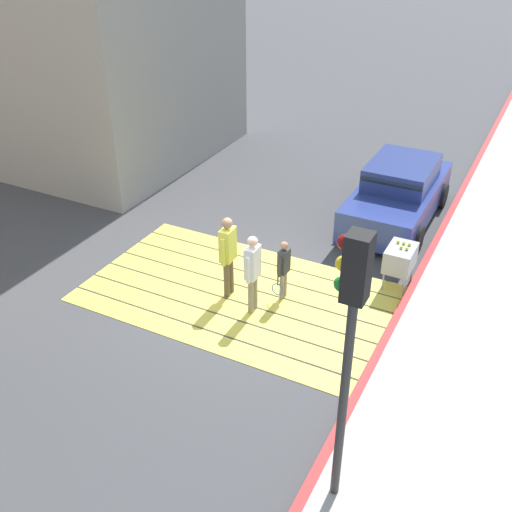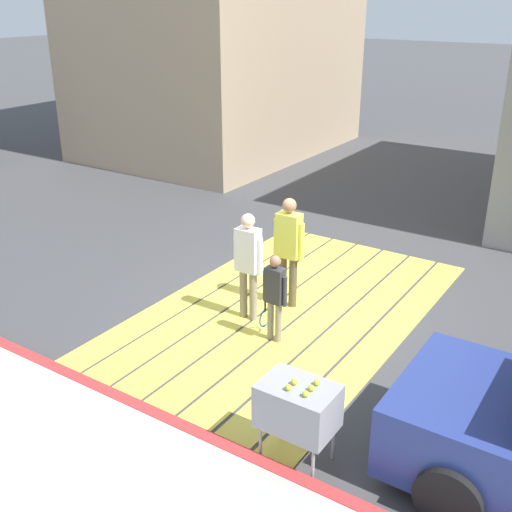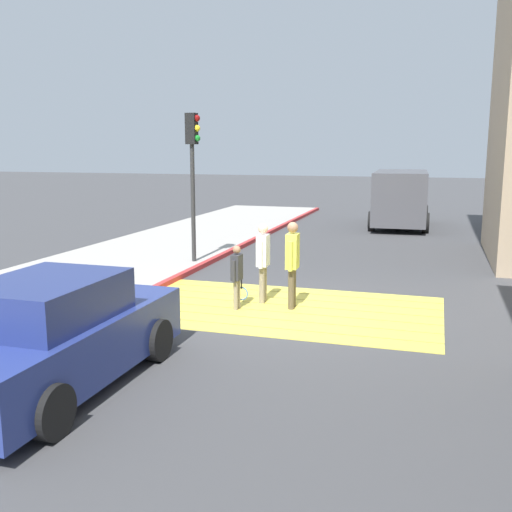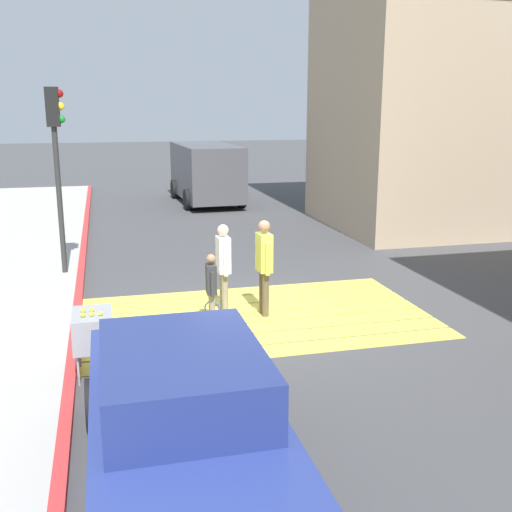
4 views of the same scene
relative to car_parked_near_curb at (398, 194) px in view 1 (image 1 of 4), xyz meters
The scene contains 10 objects.
ground_plane 5.30m from the car_parked_near_curb, 67.58° to the left, with size 120.00×120.00×0.00m, color #424244.
crosswalk_stripes 5.30m from the car_parked_near_curb, 67.58° to the left, with size 6.40×3.80×0.01m.
curb_painted 5.05m from the car_parked_near_curb, 104.46° to the left, with size 0.16×40.00×0.13m, color #BC3333.
building_far_south 10.92m from the car_parked_near_curb, ahead, with size 8.00×7.04×7.35m.
car_parked_near_curb is the anchor object (origin of this frame).
traffic_light_corner 9.06m from the car_parked_near_curb, 100.38° to the left, with size 0.39×0.28×4.24m.
tennis_ball_cart 3.13m from the car_parked_near_curb, 106.73° to the left, with size 0.56×0.80×1.02m.
pedestrian_adult_lead 5.41m from the car_parked_near_curb, 66.29° to the left, with size 0.25×0.53×1.81m.
pedestrian_adult_trailing 5.43m from the car_parked_near_curb, 74.40° to the left, with size 0.23×0.50×1.72m.
pedestrian_child_with_racket 4.67m from the car_parked_near_curb, 76.30° to the left, with size 0.28×0.41×1.34m.
Camera 1 is at (-5.14, 9.16, 7.30)m, focal length 42.17 mm.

